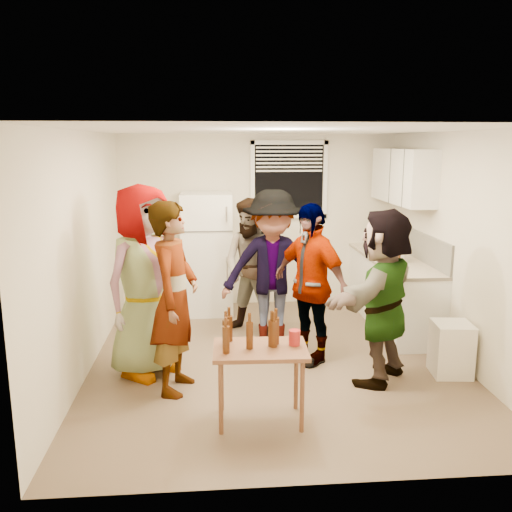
{
  "coord_description": "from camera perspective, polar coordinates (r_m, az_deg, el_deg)",
  "views": [
    {
      "loc": [
        -0.68,
        -5.62,
        2.37
      ],
      "look_at": [
        -0.2,
        0.2,
        1.15
      ],
      "focal_mm": 38.0,
      "sensor_mm": 36.0,
      "label": 1
    }
  ],
  "objects": [
    {
      "name": "room",
      "position": [
        6.14,
        2.01,
        -10.93
      ],
      "size": [
        4.0,
        4.5,
        2.5
      ],
      "primitive_type": null,
      "color": "silver",
      "rests_on": "ground"
    },
    {
      "name": "window",
      "position": [
        7.93,
        3.49,
        8.0
      ],
      "size": [
        1.12,
        0.1,
        1.06
      ],
      "primitive_type": null,
      "color": "white",
      "rests_on": "room"
    },
    {
      "name": "refrigerator",
      "position": [
        7.66,
        -5.18,
        0.29
      ],
      "size": [
        0.7,
        0.7,
        1.7
      ],
      "primitive_type": "cube",
      "color": "white",
      "rests_on": "ground"
    },
    {
      "name": "counter_lower",
      "position": [
        7.44,
        14.12,
        -3.7
      ],
      "size": [
        0.6,
        2.2,
        0.86
      ],
      "primitive_type": "cube",
      "color": "white",
      "rests_on": "ground"
    },
    {
      "name": "countertop",
      "position": [
        7.33,
        14.3,
        -0.31
      ],
      "size": [
        0.64,
        2.22,
        0.04
      ],
      "primitive_type": "cube",
      "color": "beige",
      "rests_on": "counter_lower"
    },
    {
      "name": "backsplash",
      "position": [
        7.39,
        16.47,
        1.25
      ],
      "size": [
        0.03,
        2.2,
        0.36
      ],
      "primitive_type": "cube",
      "color": "#A4A197",
      "rests_on": "countertop"
    },
    {
      "name": "upper_cabinets",
      "position": [
        7.42,
        15.18,
        8.14
      ],
      "size": [
        0.34,
        1.6,
        0.7
      ],
      "primitive_type": "cube",
      "color": "white",
      "rests_on": "room"
    },
    {
      "name": "kettle",
      "position": [
        7.5,
        13.44,
        0.16
      ],
      "size": [
        0.25,
        0.22,
        0.18
      ],
      "primitive_type": null,
      "rotation": [
        0.0,
        0.0,
        0.26
      ],
      "color": "silver",
      "rests_on": "countertop"
    },
    {
      "name": "paper_towel",
      "position": [
        7.08,
        14.84,
        -0.6
      ],
      "size": [
        0.12,
        0.12,
        0.27
      ],
      "primitive_type": "cylinder",
      "color": "white",
      "rests_on": "countertop"
    },
    {
      "name": "wine_bottle",
      "position": [
        8.06,
        12.88,
        0.98
      ],
      "size": [
        0.08,
        0.08,
        0.3
      ],
      "primitive_type": "cylinder",
      "color": "black",
      "rests_on": "countertop"
    },
    {
      "name": "beer_bottle_counter",
      "position": [
        6.89,
        14.69,
        -0.92
      ],
      "size": [
        0.06,
        0.06,
        0.24
      ],
      "primitive_type": "cylinder",
      "color": "#47230C",
      "rests_on": "countertop"
    },
    {
      "name": "blue_cup",
      "position": [
        6.49,
        14.73,
        -1.71
      ],
      "size": [
        0.08,
        0.08,
        0.11
      ],
      "primitive_type": "cylinder",
      "color": "#2235C2",
      "rests_on": "countertop"
    },
    {
      "name": "picture_frame",
      "position": [
        7.83,
        14.73,
        1.17
      ],
      "size": [
        0.02,
        0.19,
        0.16
      ],
      "primitive_type": "cube",
      "color": "gold",
      "rests_on": "countertop"
    },
    {
      "name": "trash_bin",
      "position": [
        6.06,
        19.84,
        -9.44
      ],
      "size": [
        0.42,
        0.42,
        0.56
      ],
      "primitive_type": "cube",
      "rotation": [
        0.0,
        0.0,
        -0.1
      ],
      "color": "white",
      "rests_on": "ground"
    },
    {
      "name": "serving_table",
      "position": [
        4.94,
        0.44,
        -16.91
      ],
      "size": [
        0.81,
        0.56,
        0.67
      ],
      "primitive_type": null,
      "rotation": [
        0.0,
        0.0,
        -0.03
      ],
      "color": "brown",
      "rests_on": "ground"
    },
    {
      "name": "beer_bottle_table",
      "position": [
        4.74,
        2.08,
        -9.2
      ],
      "size": [
        0.06,
        0.06,
        0.23
      ],
      "primitive_type": "cylinder",
      "color": "#47230C",
      "rests_on": "serving_table"
    },
    {
      "name": "red_cup",
      "position": [
        4.73,
        4.06,
        -9.31
      ],
      "size": [
        0.1,
        0.1,
        0.13
      ],
      "primitive_type": "cylinder",
      "color": "#AB2220",
      "rests_on": "serving_table"
    },
    {
      "name": "guest_grey",
      "position": [
        5.97,
        -11.28,
        -11.87
      ],
      "size": [
        2.14,
        2.02,
        0.63
      ],
      "primitive_type": "imported",
      "rotation": [
        0.0,
        0.0,
        0.87
      ],
      "color": "#9B9B9B",
      "rests_on": "ground"
    },
    {
      "name": "guest_stripe",
      "position": [
        5.55,
        -8.27,
        -13.64
      ],
      "size": [
        1.96,
        1.11,
        0.44
      ],
      "primitive_type": "imported",
      "rotation": [
        0.0,
        0.0,
        1.33
      ],
      "color": "#141933",
      "rests_on": "ground"
    },
    {
      "name": "guest_back_left",
      "position": [
        6.95,
        -0.24,
        -8.15
      ],
      "size": [
        1.59,
        1.9,
        0.65
      ],
      "primitive_type": "imported",
      "rotation": [
        0.0,
        0.0,
        -0.53
      ],
      "color": "#4F3627",
      "rests_on": "ground"
    },
    {
      "name": "guest_back_right",
      "position": [
        6.62,
        1.7,
        -9.2
      ],
      "size": [
        1.27,
        1.9,
        0.69
      ],
      "primitive_type": "imported",
      "rotation": [
        0.0,
        0.0,
        -0.04
      ],
      "color": "#47474C",
      "rests_on": "ground"
    },
    {
      "name": "guest_black",
      "position": [
        6.19,
        5.5,
        -10.77
      ],
      "size": [
        2.02,
        1.87,
        0.43
      ],
      "primitive_type": "imported",
      "rotation": [
        0.0,
        0.0,
        -0.94
      ],
      "color": "black",
      "rests_on": "ground"
    },
    {
      "name": "guest_orange",
      "position": [
        5.84,
        12.84,
        -12.48
      ],
      "size": [
        2.4,
        2.38,
        0.52
      ],
      "primitive_type": "imported",
      "rotation": [
        0.0,
        0.0,
        4.02
      ],
      "color": "#F59B62",
      "rests_on": "ground"
    }
  ]
}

